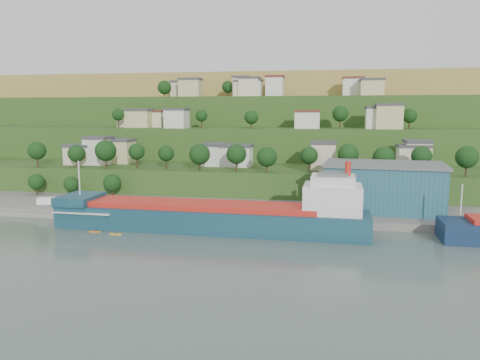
% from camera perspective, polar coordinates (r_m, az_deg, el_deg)
% --- Properties ---
extents(ground, '(500.00, 500.00, 0.00)m').
position_cam_1_polar(ground, '(105.95, -5.71, -7.18)').
color(ground, '#414F49').
rests_on(ground, ground).
extents(quay, '(220.00, 26.00, 4.00)m').
position_cam_1_polar(quay, '(129.47, 6.33, -4.35)').
color(quay, slate).
rests_on(quay, ground).
extents(pebble_beach, '(40.00, 18.00, 2.40)m').
position_cam_1_polar(pebble_beach, '(148.95, -24.07, -3.37)').
color(pebble_beach, slate).
rests_on(pebble_beach, ground).
extents(hillside, '(360.00, 210.71, 96.00)m').
position_cam_1_polar(hillside, '(269.78, 4.20, 2.24)').
color(hillside, '#284719').
rests_on(hillside, ground).
extents(cargo_ship_near, '(75.60, 13.60, 19.37)m').
position_cam_1_polar(cargo_ship_near, '(112.38, -2.59, -4.63)').
color(cargo_ship_near, '#122F45').
rests_on(cargo_ship_near, ground).
extents(warehouse, '(32.64, 21.81, 12.80)m').
position_cam_1_polar(warehouse, '(131.20, 17.08, -0.75)').
color(warehouse, '#1F595E').
rests_on(warehouse, quay).
extents(caravan, '(6.22, 3.78, 2.71)m').
position_cam_1_polar(caravan, '(145.65, -22.33, -2.50)').
color(caravan, white).
rests_on(caravan, pebble_beach).
extents(dinghy, '(4.12, 2.47, 0.77)m').
position_cam_1_polar(dinghy, '(141.35, -20.75, -3.12)').
color(dinghy, silver).
rests_on(dinghy, pebble_beach).
extents(kayak_orange, '(2.89, 0.63, 0.72)m').
position_cam_1_polar(kayak_orange, '(116.57, -17.26, -5.98)').
color(kayak_orange, orange).
rests_on(kayak_orange, ground).
extents(kayak_yellow, '(3.05, 0.75, 0.75)m').
position_cam_1_polar(kayak_yellow, '(112.96, -14.90, -6.33)').
color(kayak_yellow, gold).
rests_on(kayak_yellow, ground).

